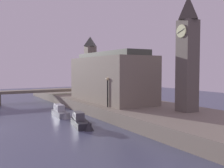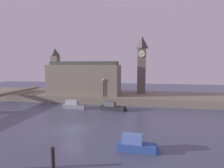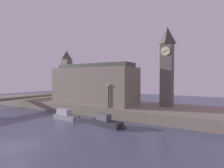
{
  "view_description": "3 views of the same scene",
  "coord_description": "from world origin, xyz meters",
  "px_view_note": "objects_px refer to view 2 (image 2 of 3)",
  "views": [
    {
      "loc": [
        30.7,
        -1.01,
        6.45
      ],
      "look_at": [
        -1.23,
        17.06,
        4.35
      ],
      "focal_mm": 42.6,
      "sensor_mm": 36.0,
      "label": 1
    },
    {
      "loc": [
        9.0,
        -20.93,
        8.08
      ],
      "look_at": [
        2.48,
        14.7,
        4.32
      ],
      "focal_mm": 28.75,
      "sensor_mm": 36.0,
      "label": 2
    },
    {
      "loc": [
        15.98,
        -9.39,
        6.21
      ],
      "look_at": [
        1.0,
        15.71,
        5.33
      ],
      "focal_mm": 29.09,
      "sensor_mm": 36.0,
      "label": 3
    }
  ],
  "objects_px": {
    "mooring_post_right": "(53,164)",
    "boat_barge_dark": "(115,107)",
    "parliament_hall": "(84,78)",
    "boat_cruiser_grey": "(76,106)",
    "clock_tower": "(142,64)",
    "boat_tour_blue": "(139,145)",
    "streetlamp": "(104,86)"
  },
  "relations": [
    {
      "from": "clock_tower",
      "to": "mooring_post_right",
      "type": "distance_m",
      "value": 32.89
    },
    {
      "from": "parliament_hall",
      "to": "boat_barge_dark",
      "type": "relative_size",
      "value": 3.08
    },
    {
      "from": "boat_barge_dark",
      "to": "boat_tour_blue",
      "type": "height_order",
      "value": "boat_barge_dark"
    },
    {
      "from": "mooring_post_right",
      "to": "boat_barge_dark",
      "type": "relative_size",
      "value": 0.45
    },
    {
      "from": "mooring_post_right",
      "to": "boat_barge_dark",
      "type": "distance_m",
      "value": 20.31
    },
    {
      "from": "parliament_hall",
      "to": "boat_barge_dark",
      "type": "height_order",
      "value": "parliament_hall"
    },
    {
      "from": "boat_cruiser_grey",
      "to": "clock_tower",
      "type": "bearing_deg",
      "value": 43.45
    },
    {
      "from": "clock_tower",
      "to": "parliament_hall",
      "type": "xyz_separation_m",
      "value": [
        -13.24,
        -2.95,
        -3.25
      ]
    },
    {
      "from": "parliament_hall",
      "to": "boat_tour_blue",
      "type": "relative_size",
      "value": 3.86
    },
    {
      "from": "parliament_hall",
      "to": "mooring_post_right",
      "type": "relative_size",
      "value": 6.82
    },
    {
      "from": "streetlamp",
      "to": "mooring_post_right",
      "type": "height_order",
      "value": "streetlamp"
    },
    {
      "from": "streetlamp",
      "to": "clock_tower",
      "type": "bearing_deg",
      "value": 39.53
    },
    {
      "from": "boat_barge_dark",
      "to": "boat_tour_blue",
      "type": "distance_m",
      "value": 15.53
    },
    {
      "from": "mooring_post_right",
      "to": "boat_barge_dark",
      "type": "height_order",
      "value": "mooring_post_right"
    },
    {
      "from": "parliament_hall",
      "to": "boat_cruiser_grey",
      "type": "xyz_separation_m",
      "value": [
        1.41,
        -8.26,
        -4.6
      ]
    },
    {
      "from": "mooring_post_right",
      "to": "boat_barge_dark",
      "type": "xyz_separation_m",
      "value": [
        1.07,
        20.28,
        -0.66
      ]
    },
    {
      "from": "clock_tower",
      "to": "boat_cruiser_grey",
      "type": "bearing_deg",
      "value": -136.55
    },
    {
      "from": "clock_tower",
      "to": "parliament_hall",
      "type": "bearing_deg",
      "value": -167.44
    },
    {
      "from": "clock_tower",
      "to": "boat_tour_blue",
      "type": "xyz_separation_m",
      "value": [
        0.37,
        -26.11,
        -7.86
      ]
    },
    {
      "from": "streetlamp",
      "to": "boat_barge_dark",
      "type": "height_order",
      "value": "streetlamp"
    },
    {
      "from": "streetlamp",
      "to": "mooring_post_right",
      "type": "xyz_separation_m",
      "value": [
        2.18,
        -25.28,
        -2.7
      ]
    },
    {
      "from": "clock_tower",
      "to": "boat_tour_blue",
      "type": "distance_m",
      "value": 27.27
    },
    {
      "from": "boat_barge_dark",
      "to": "boat_tour_blue",
      "type": "bearing_deg",
      "value": -72.01
    },
    {
      "from": "parliament_hall",
      "to": "boat_cruiser_grey",
      "type": "relative_size",
      "value": 3.24
    },
    {
      "from": "streetlamp",
      "to": "boat_tour_blue",
      "type": "relative_size",
      "value": 0.91
    },
    {
      "from": "clock_tower",
      "to": "boat_cruiser_grey",
      "type": "height_order",
      "value": "clock_tower"
    },
    {
      "from": "mooring_post_right",
      "to": "boat_barge_dark",
      "type": "bearing_deg",
      "value": 86.98
    },
    {
      "from": "mooring_post_right",
      "to": "boat_cruiser_grey",
      "type": "height_order",
      "value": "mooring_post_right"
    },
    {
      "from": "streetlamp",
      "to": "mooring_post_right",
      "type": "relative_size",
      "value": 1.6
    },
    {
      "from": "streetlamp",
      "to": "boat_barge_dark",
      "type": "bearing_deg",
      "value": -57.04
    },
    {
      "from": "boat_tour_blue",
      "to": "clock_tower",
      "type": "bearing_deg",
      "value": 90.82
    },
    {
      "from": "parliament_hall",
      "to": "boat_cruiser_grey",
      "type": "height_order",
      "value": "parliament_hall"
    }
  ]
}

